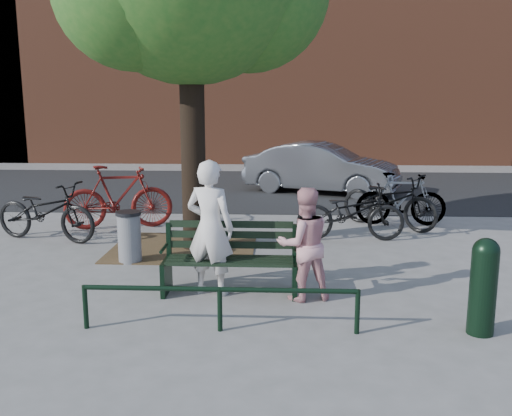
# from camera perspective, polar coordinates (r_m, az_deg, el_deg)

# --- Properties ---
(ground) EXTENTS (90.00, 90.00, 0.00)m
(ground) POSITION_cam_1_polar(r_m,az_deg,el_deg) (7.57, -2.60, -8.54)
(ground) COLOR gray
(ground) RESTS_ON ground
(dirt_pit) EXTENTS (2.40, 2.00, 0.02)m
(dirt_pit) POSITION_cam_1_polar(r_m,az_deg,el_deg) (9.78, -7.25, -3.95)
(dirt_pit) COLOR brown
(dirt_pit) RESTS_ON ground
(road) EXTENTS (40.00, 7.00, 0.01)m
(road) POSITION_cam_1_polar(r_m,az_deg,el_deg) (15.81, 0.26, 1.99)
(road) COLOR black
(road) RESTS_ON ground
(park_bench) EXTENTS (1.74, 0.54, 0.97)m
(park_bench) POSITION_cam_1_polar(r_m,az_deg,el_deg) (7.49, -2.57, -4.89)
(park_bench) COLOR black
(park_bench) RESTS_ON ground
(guard_railing) EXTENTS (3.06, 0.06, 0.51)m
(guard_railing) POSITION_cam_1_polar(r_m,az_deg,el_deg) (6.31, -3.65, -8.78)
(guard_railing) COLOR black
(guard_railing) RESTS_ON ground
(person_left) EXTENTS (0.74, 0.61, 1.76)m
(person_left) POSITION_cam_1_polar(r_m,az_deg,el_deg) (7.35, -4.61, -2.00)
(person_left) COLOR silver
(person_left) RESTS_ON ground
(person_right) EXTENTS (0.82, 0.72, 1.44)m
(person_right) POSITION_cam_1_polar(r_m,az_deg,el_deg) (7.19, 4.82, -3.62)
(person_right) COLOR #D39195
(person_right) RESTS_ON ground
(bollard) EXTENTS (0.29, 0.29, 1.07)m
(bollard) POSITION_cam_1_polar(r_m,az_deg,el_deg) (6.64, 21.80, -6.99)
(bollard) COLOR black
(bollard) RESTS_ON ground
(litter_bin) EXTENTS (0.39, 0.39, 0.80)m
(litter_bin) POSITION_cam_1_polar(r_m,az_deg,el_deg) (9.04, -12.55, -2.80)
(litter_bin) COLOR gray
(litter_bin) RESTS_ON ground
(bicycle_a) EXTENTS (2.14, 1.22, 1.06)m
(bicycle_a) POSITION_cam_1_polar(r_m,az_deg,el_deg) (10.77, -20.30, -0.31)
(bicycle_a) COLOR black
(bicycle_a) RESTS_ON ground
(bicycle_b) EXTENTS (2.14, 1.05, 1.24)m
(bicycle_b) POSITION_cam_1_polar(r_m,az_deg,el_deg) (11.32, -13.60, 1.08)
(bicycle_b) COLOR #550F0C
(bicycle_b) RESTS_ON ground
(bicycle_c) EXTENTS (1.92, 0.68, 1.00)m
(bicycle_c) POSITION_cam_1_polar(r_m,az_deg,el_deg) (10.27, 9.43, -0.45)
(bicycle_c) COLOR black
(bicycle_c) RESTS_ON ground
(bicycle_d) EXTENTS (1.79, 0.60, 1.06)m
(bicycle_d) POSITION_cam_1_polar(r_m,az_deg,el_deg) (11.65, 14.30, 0.88)
(bicycle_d) COLOR gray
(bicycle_d) RESTS_ON ground
(bicycle_e) EXTENTS (2.03, 1.84, 1.07)m
(bicycle_e) POSITION_cam_1_polar(r_m,az_deg,el_deg) (11.40, 13.18, 0.74)
(bicycle_e) COLOR black
(bicycle_e) RESTS_ON ground
(parked_car) EXTENTS (4.25, 2.69, 1.32)m
(parked_car) POSITION_cam_1_polar(r_m,az_deg,el_deg) (15.13, 6.55, 3.99)
(parked_car) COLOR slate
(parked_car) RESTS_ON ground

